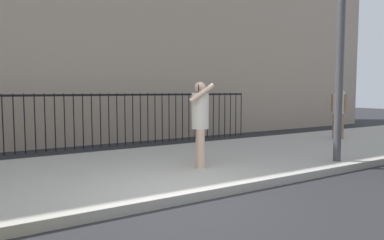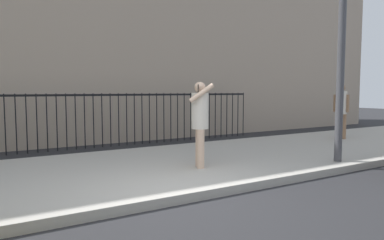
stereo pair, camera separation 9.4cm
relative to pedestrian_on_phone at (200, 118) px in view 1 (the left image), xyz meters
The scene contains 5 objects.
ground_plane 2.24m from the pedestrian_on_phone, 129.38° to the right, with size 60.00×60.00×0.00m, color #28282B.
sidewalk 1.77m from the pedestrian_on_phone, 150.05° to the left, with size 28.00×4.40×0.15m, color #B2ADA3.
iron_fence 4.58m from the pedestrian_on_phone, 105.55° to the left, with size 12.03×0.04×1.60m.
pedestrian_on_phone is the anchor object (origin of this frame).
pedestrian_walking 6.24m from the pedestrian_on_phone, 11.35° to the left, with size 0.42×0.47×1.73m.
Camera 1 is at (-2.71, -4.44, 1.68)m, focal length 33.64 mm.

